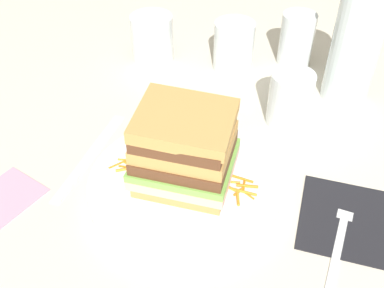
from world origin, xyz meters
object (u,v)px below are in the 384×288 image
(main_plate, at_px, (185,184))
(empty_tumbler_2, at_px, (152,38))
(water_bottle, at_px, (357,39))
(napkin_pink, at_px, (3,198))
(sandwich, at_px, (185,150))
(juice_glass, at_px, (290,102))
(knife, at_px, (88,158))
(napkin_dark, at_px, (344,220))
(empty_tumbler_1, at_px, (297,39))
(fork, at_px, (342,231))
(empty_tumbler_0, at_px, (234,46))

(main_plate, relative_size, empty_tumbler_2, 2.99)
(water_bottle, xyz_separation_m, napkin_pink, (-0.41, -0.40, -0.11))
(main_plate, relative_size, water_bottle, 1.07)
(sandwich, xyz_separation_m, juice_glass, (0.11, 0.19, -0.03))
(knife, bearing_deg, sandwich, -3.28)
(napkin_dark, bearing_deg, juice_glass, 120.78)
(napkin_dark, height_order, juice_glass, juice_glass)
(main_plate, height_order, empty_tumbler_2, empty_tumbler_2)
(sandwich, distance_m, napkin_dark, 0.23)
(sandwich, bearing_deg, water_bottle, 57.93)
(main_plate, bearing_deg, knife, 176.74)
(empty_tumbler_1, height_order, empty_tumbler_2, empty_tumbler_1)
(juice_glass, relative_size, napkin_pink, 0.93)
(sandwich, relative_size, napkin_pink, 1.40)
(fork, distance_m, empty_tumbler_2, 0.50)
(knife, xyz_separation_m, napkin_pink, (-0.07, -0.11, -0.00))
(napkin_dark, distance_m, fork, 0.02)
(napkin_dark, relative_size, juice_glass, 1.47)
(fork, xyz_separation_m, knife, (-0.37, 0.02, -0.00))
(napkin_dark, height_order, napkin_pink, same)
(empty_tumbler_1, bearing_deg, knife, -123.09)
(knife, bearing_deg, empty_tumbler_1, 56.91)
(main_plate, distance_m, sandwich, 0.06)
(sandwich, distance_m, juice_glass, 0.22)
(knife, distance_m, empty_tumbler_0, 0.35)
(knife, xyz_separation_m, empty_tumbler_0, (0.14, 0.32, 0.04))
(empty_tumbler_0, bearing_deg, water_bottle, -7.36)
(knife, bearing_deg, napkin_pink, -122.69)
(empty_tumbler_1, distance_m, napkin_pink, 0.57)
(empty_tumbler_0, bearing_deg, empty_tumbler_1, 27.91)
(main_plate, xyz_separation_m, empty_tumbler_0, (-0.02, 0.32, 0.04))
(knife, height_order, napkin_pink, same)
(main_plate, distance_m, fork, 0.21)
(napkin_dark, relative_size, knife, 0.65)
(napkin_dark, height_order, empty_tumbler_1, empty_tumbler_1)
(fork, height_order, juice_glass, juice_glass)
(sandwich, relative_size, fork, 0.81)
(fork, height_order, knife, fork)
(napkin_dark, xyz_separation_m, knife, (-0.37, -0.00, 0.00))
(sandwich, xyz_separation_m, napkin_dark, (0.21, 0.01, -0.07))
(fork, xyz_separation_m, empty_tumbler_0, (-0.23, 0.33, 0.04))
(knife, relative_size, empty_tumbler_1, 2.04)
(sandwich, distance_m, knife, 0.17)
(knife, xyz_separation_m, empty_tumbler_2, (-0.02, 0.29, 0.04))
(empty_tumbler_0, distance_m, napkin_pink, 0.47)
(fork, relative_size, knife, 0.83)
(main_plate, xyz_separation_m, fork, (0.21, -0.01, -0.00))
(napkin_dark, relative_size, napkin_pink, 1.37)
(napkin_dark, bearing_deg, empty_tumbler_1, 109.31)
(fork, distance_m, empty_tumbler_1, 0.41)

